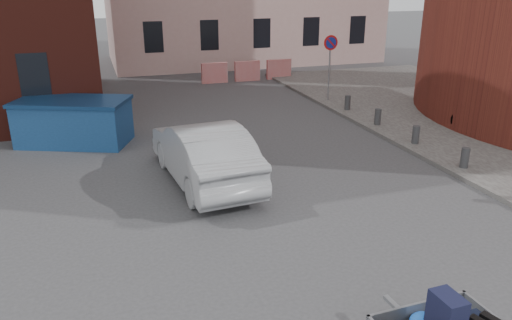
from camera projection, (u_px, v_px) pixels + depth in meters
name	position (u px, v px, depth m)	size (l,w,h in m)	color
ground	(270.00, 223.00, 10.68)	(120.00, 120.00, 0.00)	#38383A
sidewalk	(503.00, 128.00, 17.18)	(9.00, 24.00, 0.12)	#474442
no_parking_sign	(330.00, 54.00, 20.21)	(0.60, 0.09, 2.65)	gray
bollards	(416.00, 135.00, 15.35)	(0.22, 9.02, 0.55)	#3A3A3D
barriers	(247.00, 71.00, 25.11)	(4.70, 0.18, 1.00)	red
dumpster	(74.00, 122.00, 15.56)	(3.78, 2.90, 1.41)	navy
silver_car	(204.00, 152.00, 12.62)	(1.65, 4.74, 1.56)	#9B9EA2
bicycle	(480.00, 112.00, 16.79)	(0.72, 2.07, 1.09)	black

